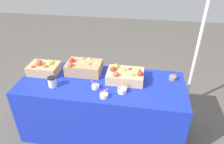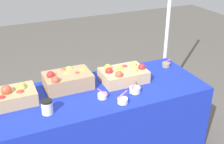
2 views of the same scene
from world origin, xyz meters
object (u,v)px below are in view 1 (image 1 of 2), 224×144
at_px(sample_bowl_mid, 173,78).
at_px(tent_pole, 199,43).
at_px(apple_crate_left, 44,68).
at_px(apple_crate_middle, 84,67).
at_px(apple_crate_right, 125,75).
at_px(sample_bowl_extra, 104,95).
at_px(coffee_cup, 52,82).
at_px(sample_bowl_far, 95,87).
at_px(sample_bowl_near, 122,90).

xyz_separation_m(sample_bowl_mid, tent_pole, (0.33, 0.51, 0.25)).
height_order(apple_crate_left, sample_bowl_mid, apple_crate_left).
distance_m(apple_crate_middle, apple_crate_right, 0.52).
xyz_separation_m(apple_crate_left, sample_bowl_extra, (0.81, -0.36, -0.05)).
xyz_separation_m(apple_crate_right, sample_bowl_extra, (-0.18, -0.36, -0.04)).
xyz_separation_m(apple_crate_left, apple_crate_middle, (0.48, 0.08, 0.01)).
distance_m(apple_crate_left, coffee_cup, 0.34).
bearing_deg(sample_bowl_extra, coffee_cup, 170.48).
height_order(apple_crate_middle, sample_bowl_far, apple_crate_middle).
height_order(apple_crate_right, coffee_cup, apple_crate_right).
bearing_deg(coffee_cup, apple_crate_left, 129.20).
relative_size(sample_bowl_extra, coffee_cup, 0.91).
relative_size(sample_bowl_extra, tent_pole, 0.05).
relative_size(apple_crate_middle, tent_pole, 0.20).
distance_m(coffee_cup, tent_pole, 1.88).
bearing_deg(apple_crate_right, tent_pole, 34.85).
bearing_deg(coffee_cup, tent_pole, 27.61).
height_order(sample_bowl_near, tent_pole, tent_pole).
xyz_separation_m(sample_bowl_near, tent_pole, (0.89, 0.85, 0.25)).
height_order(apple_crate_left, coffee_cup, apple_crate_left).
bearing_deg(apple_crate_right, sample_bowl_mid, 10.73).
relative_size(sample_bowl_far, coffee_cup, 0.91).
relative_size(apple_crate_middle, sample_bowl_far, 3.93).
distance_m(apple_crate_middle, sample_bowl_far, 0.37).
bearing_deg(apple_crate_left, tent_pole, 17.91).
height_order(apple_crate_right, sample_bowl_extra, apple_crate_right).
bearing_deg(sample_bowl_mid, tent_pole, 56.69).
relative_size(sample_bowl_near, coffee_cup, 0.88).
height_order(coffee_cup, tent_pole, tent_pole).
relative_size(apple_crate_left, apple_crate_middle, 0.87).
xyz_separation_m(apple_crate_middle, tent_pole, (1.39, 0.52, 0.20)).
height_order(sample_bowl_near, sample_bowl_mid, sample_bowl_near).
relative_size(sample_bowl_near, sample_bowl_far, 0.97).
bearing_deg(sample_bowl_extra, tent_pole, 42.40).
bearing_deg(sample_bowl_far, coffee_cup, -175.35).
height_order(apple_crate_right, sample_bowl_far, apple_crate_right).
bearing_deg(sample_bowl_far, apple_crate_middle, 124.63).
height_order(sample_bowl_far, coffee_cup, coffee_cup).
height_order(apple_crate_right, sample_bowl_mid, apple_crate_right).
bearing_deg(sample_bowl_extra, sample_bowl_far, 131.53).
xyz_separation_m(sample_bowl_far, sample_bowl_extra, (0.12, -0.14, 0.00)).
bearing_deg(sample_bowl_extra, apple_crate_right, 63.06).
xyz_separation_m(apple_crate_left, apple_crate_right, (0.99, -0.01, -0.00)).
xyz_separation_m(apple_crate_left, sample_bowl_near, (0.99, -0.25, -0.04)).
relative_size(apple_crate_right, sample_bowl_extra, 3.94).
height_order(apple_crate_middle, sample_bowl_mid, apple_crate_middle).
xyz_separation_m(apple_crate_right, sample_bowl_far, (-0.30, -0.22, -0.04)).
bearing_deg(coffee_cup, apple_crate_right, 18.15).
xyz_separation_m(sample_bowl_near, sample_bowl_mid, (0.55, 0.35, -0.00)).
relative_size(coffee_cup, tent_pole, 0.06).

